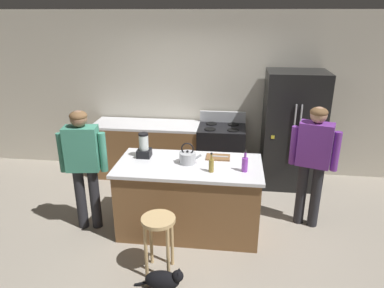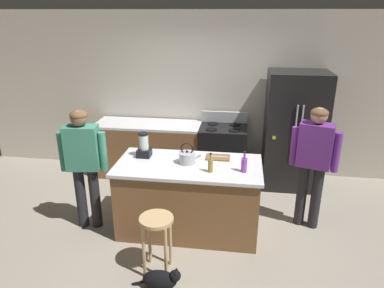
# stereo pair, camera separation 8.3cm
# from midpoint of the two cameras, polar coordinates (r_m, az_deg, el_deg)

# --- Properties ---
(ground_plane) EXTENTS (14.00, 14.00, 0.00)m
(ground_plane) POSITION_cam_midpoint_polar(r_m,az_deg,el_deg) (4.76, -0.01, -13.45)
(ground_plane) COLOR #9E9384
(back_wall) EXTENTS (8.00, 0.10, 2.70)m
(back_wall) POSITION_cam_midpoint_polar(r_m,az_deg,el_deg) (6.02, 2.63, 8.00)
(back_wall) COLOR beige
(back_wall) RESTS_ON ground_plane
(kitchen_island) EXTENTS (1.78, 0.89, 0.92)m
(kitchen_island) POSITION_cam_midpoint_polar(r_m,az_deg,el_deg) (4.52, -0.01, -8.58)
(kitchen_island) COLOR brown
(kitchen_island) RESTS_ON ground_plane
(back_counter_run) EXTENTS (2.00, 0.64, 0.92)m
(back_counter_run) POSITION_cam_midpoint_polar(r_m,az_deg,el_deg) (6.04, -5.47, -0.90)
(back_counter_run) COLOR brown
(back_counter_run) RESTS_ON ground_plane
(refrigerator) EXTENTS (0.90, 0.73, 1.84)m
(refrigerator) POSITION_cam_midpoint_polar(r_m,az_deg,el_deg) (5.75, 16.55, 2.06)
(refrigerator) COLOR black
(refrigerator) RESTS_ON ground_plane
(stove_range) EXTENTS (0.76, 0.65, 1.10)m
(stove_range) POSITION_cam_midpoint_polar(r_m,az_deg,el_deg) (5.86, 5.36, -1.46)
(stove_range) COLOR black
(stove_range) RESTS_ON ground_plane
(person_by_island_left) EXTENTS (0.60, 0.28, 1.58)m
(person_by_island_left) POSITION_cam_midpoint_polar(r_m,az_deg,el_deg) (4.56, -16.62, -2.32)
(person_by_island_left) COLOR #26262B
(person_by_island_left) RESTS_ON ground_plane
(person_by_sink_right) EXTENTS (0.59, 0.33, 1.61)m
(person_by_sink_right) POSITION_cam_midpoint_polar(r_m,az_deg,el_deg) (4.64, 19.57, -2.02)
(person_by_sink_right) COLOR #26262B
(person_by_sink_right) RESTS_ON ground_plane
(bar_stool) EXTENTS (0.36, 0.36, 0.67)m
(bar_stool) POSITION_cam_midpoint_polar(r_m,az_deg,el_deg) (3.82, -5.09, -13.66)
(bar_stool) COLOR tan
(bar_stool) RESTS_ON ground_plane
(cat) EXTENTS (0.52, 0.18, 0.26)m
(cat) POSITION_cam_midpoint_polar(r_m,az_deg,el_deg) (3.86, -4.32, -20.97)
(cat) COLOR black
(cat) RESTS_ON ground_plane
(blender_appliance) EXTENTS (0.17, 0.17, 0.32)m
(blender_appliance) POSITION_cam_midpoint_polar(r_m,az_deg,el_deg) (4.52, -7.25, -0.44)
(blender_appliance) COLOR black
(blender_appliance) RESTS_ON kitchen_island
(bottle_vinegar) EXTENTS (0.06, 0.06, 0.24)m
(bottle_vinegar) POSITION_cam_midpoint_polar(r_m,az_deg,el_deg) (4.08, 3.58, -3.42)
(bottle_vinegar) COLOR olive
(bottle_vinegar) RESTS_ON kitchen_island
(bottle_soda) EXTENTS (0.07, 0.07, 0.26)m
(bottle_soda) POSITION_cam_midpoint_polar(r_m,az_deg,el_deg) (4.12, 8.98, -3.27)
(bottle_soda) COLOR purple
(bottle_soda) RESTS_ON kitchen_island
(tea_kettle) EXTENTS (0.28, 0.20, 0.27)m
(tea_kettle) POSITION_cam_midpoint_polar(r_m,az_deg,el_deg) (4.31, -0.23, -2.15)
(tea_kettle) COLOR #B7BABF
(tea_kettle) RESTS_ON kitchen_island
(cutting_board) EXTENTS (0.30, 0.20, 0.02)m
(cutting_board) POSITION_cam_midpoint_polar(r_m,az_deg,el_deg) (4.49, 4.73, -2.18)
(cutting_board) COLOR brown
(cutting_board) RESTS_ON kitchen_island
(chef_knife) EXTENTS (0.22, 0.04, 0.01)m
(chef_knife) POSITION_cam_midpoint_polar(r_m,az_deg,el_deg) (4.49, 4.99, -2.04)
(chef_knife) COLOR #B7BABF
(chef_knife) RESTS_ON cutting_board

